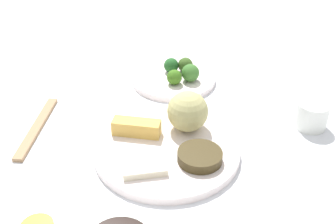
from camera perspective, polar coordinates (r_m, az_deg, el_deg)
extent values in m
cube|color=silver|center=(0.82, -1.05, -6.49)|extent=(2.20, 2.20, 0.02)
cylinder|color=white|center=(0.82, -0.16, -5.11)|extent=(0.28, 0.28, 0.02)
sphere|color=tan|center=(0.84, 2.67, 0.08)|extent=(0.08, 0.08, 0.08)
cube|color=gold|center=(0.84, -4.27, -2.10)|extent=(0.10, 0.04, 0.03)
cube|color=beige|center=(0.76, -3.29, -7.04)|extent=(0.10, 0.09, 0.01)
cylinder|color=#3D3117|center=(0.78, 4.30, -5.97)|extent=(0.08, 0.08, 0.02)
cylinder|color=white|center=(1.06, 0.74, 4.50)|extent=(0.21, 0.21, 0.01)
sphere|color=#3C712D|center=(1.03, 3.03, 5.29)|extent=(0.04, 0.04, 0.04)
sphere|color=#3C6E1C|center=(1.01, 0.87, 4.71)|extent=(0.04, 0.04, 0.04)
sphere|color=#235A24|center=(1.07, 0.44, 6.30)|extent=(0.04, 0.04, 0.04)
sphere|color=#3A5822|center=(1.07, 2.35, 6.36)|extent=(0.04, 0.04, 0.04)
cylinder|color=white|center=(0.93, 18.81, -0.41)|extent=(0.07, 0.07, 0.06)
cube|color=#A57D55|center=(0.93, -17.23, -1.97)|extent=(0.07, 0.22, 0.01)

